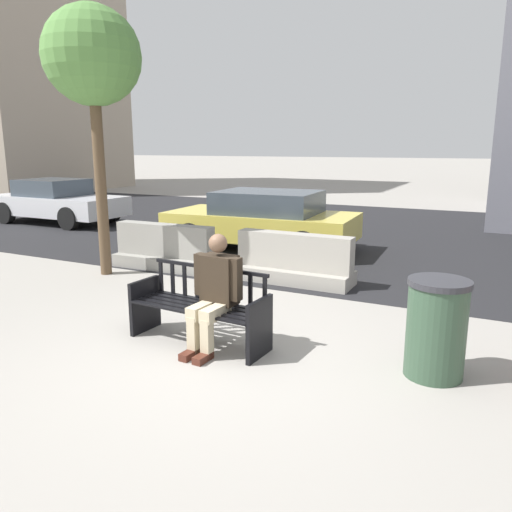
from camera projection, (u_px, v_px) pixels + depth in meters
name	position (u px, v px, depth m)	size (l,w,h in m)	color
ground_plane	(216.00, 359.00, 5.42)	(200.00, 200.00, 0.00)	gray
street_asphalt	(388.00, 235.00, 13.02)	(120.00, 12.00, 0.01)	black
street_bench	(200.00, 310.00, 5.80)	(1.72, 0.63, 0.88)	black
seated_person	(215.00, 290.00, 5.56)	(0.59, 0.74, 1.31)	#2D2319
jersey_barrier_centre	(294.00, 263.00, 8.41)	(2.00, 0.69, 0.84)	#9E998E
jersey_barrier_left	(165.00, 250.00, 9.40)	(2.02, 0.74, 0.84)	gray
street_tree	(92.00, 59.00, 8.25)	(1.63, 1.63, 4.54)	brown
car_taxi_near	(263.00, 220.00, 11.08)	(4.26, 2.20, 1.30)	#DBC64C
car_sedan_mid	(57.00, 201.00, 14.93)	(4.16, 1.88, 1.30)	silver
trash_bin	(436.00, 328.00, 4.93)	(0.60, 0.60, 1.00)	#334C38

